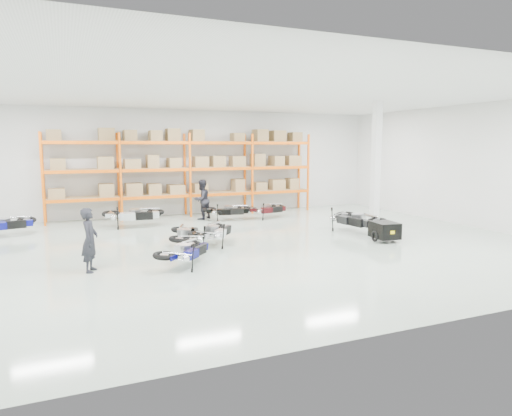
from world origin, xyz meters
name	(u,v)px	position (x,y,z in m)	size (l,w,h in m)	color
room	(242,171)	(0.00, 0.00, 2.25)	(18.00, 18.00, 18.00)	#ACBFAD
pallet_rack	(187,163)	(0.00, 6.45, 2.26)	(11.28, 0.98, 3.62)	#FF650D
structural_column	(376,167)	(5.20, 0.50, 2.25)	(0.25, 0.25, 4.50)	white
moto_blue_centre	(185,247)	(-2.17, -1.71, 0.49)	(0.71, 1.60, 0.98)	#07084E
moto_silver_left	(214,228)	(-0.76, 0.38, 0.53)	(0.77, 1.73, 1.05)	#BABBC1
moto_black_far_left	(187,231)	(-1.64, 0.21, 0.52)	(0.75, 1.70, 1.04)	black
moto_touring_right	(355,215)	(4.32, 0.40, 0.60)	(0.87, 1.96, 1.20)	black
trailer	(385,230)	(4.32, -1.19, 0.35)	(0.77, 1.46, 0.60)	black
moto_back_a	(3,220)	(-6.79, 4.28, 0.55)	(0.80, 1.79, 1.10)	navy
moto_back_b	(133,211)	(-2.57, 4.51, 0.59)	(0.86, 1.93, 1.18)	silver
moto_back_c	(228,208)	(1.14, 4.59, 0.52)	(0.75, 1.69, 1.03)	black
moto_back_d	(267,206)	(2.82, 4.48, 0.50)	(0.73, 1.64, 1.00)	#3E0C10
person_left	(90,240)	(-4.37, -1.31, 0.77)	(0.56, 0.37, 1.53)	black
person_back	(202,199)	(0.27, 5.25, 0.81)	(0.79, 0.61, 1.62)	black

